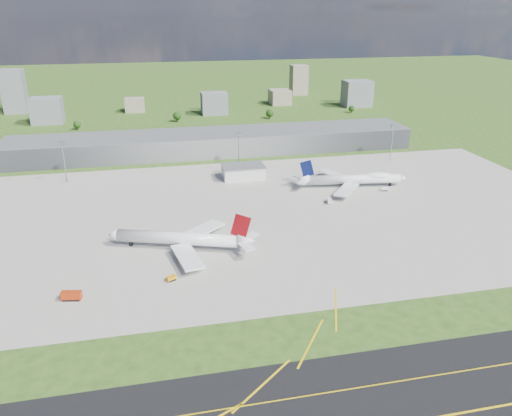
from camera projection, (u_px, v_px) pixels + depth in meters
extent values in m
plane|color=#2B4716|center=(217.00, 158.00, 365.24)|extent=(1400.00, 1400.00, 0.00)
cube|color=gray|center=(264.00, 213.00, 267.48)|extent=(360.00, 190.00, 0.08)
cube|color=slate|center=(214.00, 143.00, 376.02)|extent=(300.00, 42.00, 15.00)
cube|color=silver|center=(243.00, 172.00, 320.37)|extent=(26.00, 16.00, 8.00)
cylinder|color=gray|center=(64.00, 163.00, 309.29)|extent=(0.70, 0.70, 25.00)
cube|color=gray|center=(61.00, 143.00, 304.49)|extent=(3.50, 2.00, 1.20)
cylinder|color=gray|center=(239.00, 153.00, 330.78)|extent=(0.70, 0.70, 25.00)
cube|color=gray|center=(238.00, 134.00, 325.99)|extent=(3.50, 2.00, 1.20)
cylinder|color=gray|center=(392.00, 144.00, 352.28)|extent=(0.70, 0.70, 25.00)
cube|color=gray|center=(394.00, 126.00, 347.48)|extent=(3.50, 2.00, 1.20)
cylinder|color=white|center=(177.00, 238.00, 225.76)|extent=(54.47, 23.79, 5.76)
cone|color=white|center=(113.00, 235.00, 229.21)|extent=(6.43, 7.02, 5.76)
cone|color=white|center=(246.00, 240.00, 221.85)|extent=(9.15, 7.97, 5.76)
cube|color=maroon|center=(173.00, 242.00, 226.65)|extent=(43.89, 17.28, 1.25)
cube|color=white|center=(187.00, 257.00, 212.88)|extent=(13.15, 26.13, 0.86)
cube|color=white|center=(202.00, 230.00, 238.07)|extent=(24.55, 22.84, 0.86)
cube|color=maroon|center=(241.00, 226.00, 219.54)|extent=(9.19, 3.60, 11.60)
cylinder|color=#38383D|center=(184.00, 256.00, 217.15)|extent=(6.00, 4.64, 3.07)
cylinder|color=#38383D|center=(195.00, 237.00, 235.70)|extent=(6.00, 4.64, 3.07)
cube|color=black|center=(188.00, 251.00, 222.65)|extent=(1.83, 1.59, 2.40)
cube|color=black|center=(192.00, 243.00, 230.60)|extent=(1.83, 1.59, 2.40)
cube|color=black|center=(131.00, 244.00, 229.81)|extent=(1.83, 1.59, 2.40)
cylinder|color=white|center=(354.00, 179.00, 304.05)|extent=(56.42, 13.51, 5.62)
cone|color=white|center=(403.00, 178.00, 306.03)|extent=(5.28, 6.20, 5.62)
cone|color=white|center=(303.00, 179.00, 301.72)|extent=(7.97, 6.59, 5.62)
cube|color=navy|center=(357.00, 182.00, 304.83)|extent=(45.94, 8.80, 1.18)
ellipsoid|color=white|center=(378.00, 176.00, 304.38)|extent=(18.59, 8.11, 5.06)
cube|color=white|center=(336.00, 175.00, 316.86)|extent=(16.99, 26.50, 0.82)
cube|color=white|center=(346.00, 190.00, 291.41)|extent=(22.03, 24.92, 0.82)
cube|color=#08103E|center=(307.00, 169.00, 299.39)|extent=(9.00, 1.73, 10.95)
cylinder|color=#38383D|center=(343.00, 180.00, 312.55)|extent=(5.34, 3.58, 2.90)
cylinder|color=#38383D|center=(332.00, 176.00, 320.59)|extent=(5.34, 3.58, 2.90)
cylinder|color=#38383D|center=(350.00, 189.00, 297.46)|extent=(5.34, 3.58, 2.90)
cylinder|color=#38383D|center=(344.00, 195.00, 288.74)|extent=(5.34, 3.58, 2.90)
cube|color=black|center=(344.00, 183.00, 308.92)|extent=(1.59, 1.28, 2.27)
cube|color=black|center=(347.00, 188.00, 301.37)|extent=(1.59, 1.28, 2.27)
cube|color=black|center=(390.00, 184.00, 306.97)|extent=(1.59, 1.28, 2.27)
cube|color=#AD2D0C|center=(71.00, 295.00, 187.25)|extent=(7.99, 4.24, 3.04)
cube|color=black|center=(72.00, 299.00, 187.82)|extent=(6.90, 4.16, 0.70)
cube|color=orange|center=(171.00, 278.00, 200.72)|extent=(4.47, 3.78, 1.55)
cube|color=black|center=(171.00, 280.00, 201.01)|extent=(4.01, 3.60, 0.70)
cube|color=silver|center=(329.00, 201.00, 279.97)|extent=(3.36, 5.48, 2.24)
cube|color=black|center=(329.00, 202.00, 280.39)|extent=(3.29, 4.76, 0.70)
cube|color=white|center=(385.00, 189.00, 298.61)|extent=(4.35, 2.58, 1.82)
cube|color=black|center=(384.00, 190.00, 298.95)|extent=(3.77, 2.57, 0.70)
cube|color=slate|center=(47.00, 110.00, 469.34)|extent=(28.00, 22.00, 24.00)
cube|color=gray|center=(135.00, 105.00, 523.10)|extent=(20.00, 18.00, 14.00)
cube|color=slate|center=(214.00, 103.00, 510.04)|extent=(26.00, 20.00, 22.00)
cube|color=gray|center=(280.00, 97.00, 563.05)|extent=(22.00, 24.00, 16.00)
cube|color=slate|center=(357.00, 93.00, 549.25)|extent=(30.00, 22.00, 28.00)
cube|color=slate|center=(14.00, 91.00, 512.15)|extent=(22.00, 20.00, 44.00)
cube|color=gray|center=(299.00, 80.00, 621.50)|extent=(20.00, 18.00, 36.00)
cylinder|color=#382314|center=(78.00, 128.00, 447.41)|extent=(0.70, 0.70, 3.00)
sphere|color=black|center=(77.00, 124.00, 446.14)|extent=(6.75, 6.75, 6.75)
cylinder|color=#382314|center=(177.00, 120.00, 478.48)|extent=(0.70, 0.70, 3.60)
sphere|color=black|center=(177.00, 116.00, 476.96)|extent=(8.10, 8.10, 8.10)
cylinder|color=#382314|center=(270.00, 117.00, 491.57)|extent=(0.70, 0.70, 3.40)
sphere|color=black|center=(270.00, 113.00, 490.14)|extent=(7.65, 7.65, 7.65)
cylinder|color=#382314|center=(351.00, 112.00, 518.33)|extent=(0.70, 0.70, 2.80)
sphere|color=black|center=(352.00, 109.00, 517.15)|extent=(6.30, 6.30, 6.30)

